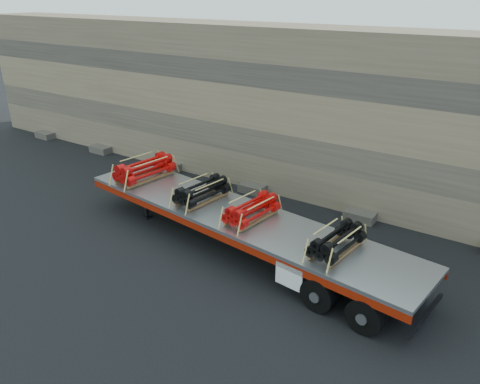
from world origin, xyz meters
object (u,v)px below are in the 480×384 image
Objects in this scene: bundle_midrear at (251,210)px; bundle_rear at (337,241)px; trailer at (237,231)px; bundle_front at (145,169)px; bundle_midfront at (202,191)px.

bundle_midrear is 1.02× the size of bundle_rear.
bundle_rear is (3.79, -0.47, 1.00)m from trailer.
bundle_front is (-4.89, 0.60, 1.07)m from trailer.
bundle_front is 8.75m from bundle_rear.
bundle_front is 1.21× the size of bundle_rear.
bundle_midfront is at bearing 0.00° from bundle_front.
bundle_midfront reaches higher than bundle_midrear.
bundle_front is at bearing 180.00° from bundle_rear.
trailer is 6.85× the size of bundle_midrear.
bundle_midfront is 5.51m from bundle_rear.
bundle_midfront is 1.03× the size of bundle_midrear.
bundle_midrear is (5.51, -0.68, -0.07)m from bundle_front.
bundle_front reaches higher than bundle_midrear.
bundle_midrear reaches higher than bundle_rear.
bundle_midfront is (3.21, -0.40, -0.05)m from bundle_front.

